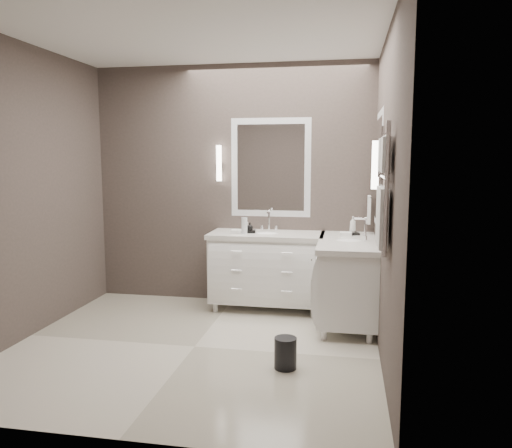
% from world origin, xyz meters
% --- Properties ---
extents(floor, '(3.20, 3.00, 0.01)m').
position_xyz_m(floor, '(0.00, 0.00, -0.01)').
color(floor, beige).
rests_on(floor, ground).
extents(ceiling, '(3.20, 3.00, 0.01)m').
position_xyz_m(ceiling, '(0.00, 0.00, 2.71)').
color(ceiling, white).
rests_on(ceiling, wall_back).
extents(wall_back, '(3.20, 0.01, 2.70)m').
position_xyz_m(wall_back, '(0.00, 1.50, 1.35)').
color(wall_back, '#453B37').
rests_on(wall_back, floor).
extents(wall_front, '(3.20, 0.01, 2.70)m').
position_xyz_m(wall_front, '(0.00, -1.50, 1.35)').
color(wall_front, '#453B37').
rests_on(wall_front, floor).
extents(wall_left, '(0.01, 3.00, 2.70)m').
position_xyz_m(wall_left, '(-1.60, 0.00, 1.35)').
color(wall_left, '#453B37').
rests_on(wall_left, floor).
extents(wall_right, '(0.01, 3.00, 2.70)m').
position_xyz_m(wall_right, '(1.60, 0.00, 1.35)').
color(wall_right, '#453B37').
rests_on(wall_right, floor).
extents(vanity_back, '(1.24, 0.59, 0.97)m').
position_xyz_m(vanity_back, '(0.45, 1.23, 0.49)').
color(vanity_back, white).
rests_on(vanity_back, floor).
extents(vanity_right, '(0.59, 1.24, 0.97)m').
position_xyz_m(vanity_right, '(1.33, 0.90, 0.49)').
color(vanity_right, white).
rests_on(vanity_right, floor).
extents(mirror_back, '(0.90, 0.02, 1.10)m').
position_xyz_m(mirror_back, '(0.45, 1.49, 1.55)').
color(mirror_back, white).
rests_on(mirror_back, wall_back).
extents(mirror_right, '(0.02, 0.90, 1.10)m').
position_xyz_m(mirror_right, '(1.59, 0.80, 1.55)').
color(mirror_right, white).
rests_on(mirror_right, wall_right).
extents(sconce_back, '(0.06, 0.06, 0.40)m').
position_xyz_m(sconce_back, '(-0.13, 1.43, 1.59)').
color(sconce_back, white).
rests_on(sconce_back, wall_back).
extents(sconce_right, '(0.06, 0.06, 0.40)m').
position_xyz_m(sconce_right, '(1.53, 0.22, 1.59)').
color(sconce_right, white).
rests_on(sconce_right, wall_right).
extents(towel_bar_corner, '(0.03, 0.22, 0.30)m').
position_xyz_m(towel_bar_corner, '(1.54, 1.36, 1.12)').
color(towel_bar_corner, white).
rests_on(towel_bar_corner, wall_right).
extents(towel_ladder, '(0.06, 0.58, 0.90)m').
position_xyz_m(towel_ladder, '(1.55, -0.40, 1.39)').
color(towel_ladder, white).
rests_on(towel_ladder, wall_right).
extents(waste_bin, '(0.18, 0.18, 0.25)m').
position_xyz_m(waste_bin, '(0.85, -0.31, 0.13)').
color(waste_bin, black).
rests_on(waste_bin, floor).
extents(amenity_tray_back, '(0.18, 0.15, 0.03)m').
position_xyz_m(amenity_tray_back, '(0.24, 1.22, 0.86)').
color(amenity_tray_back, black).
rests_on(amenity_tray_back, vanity_back).
extents(amenity_tray_right, '(0.16, 0.18, 0.02)m').
position_xyz_m(amenity_tray_right, '(1.37, 1.28, 0.86)').
color(amenity_tray_right, black).
rests_on(amenity_tray_right, vanity_right).
extents(water_bottle, '(0.08, 0.08, 0.18)m').
position_xyz_m(water_bottle, '(0.23, 1.10, 0.94)').
color(water_bottle, silver).
rests_on(water_bottle, vanity_back).
extents(soap_bottle_a, '(0.06, 0.06, 0.13)m').
position_xyz_m(soap_bottle_a, '(0.21, 1.24, 0.94)').
color(soap_bottle_a, white).
rests_on(soap_bottle_a, amenity_tray_back).
extents(soap_bottle_b, '(0.07, 0.07, 0.09)m').
position_xyz_m(soap_bottle_b, '(0.27, 1.19, 0.92)').
color(soap_bottle_b, black).
rests_on(soap_bottle_b, amenity_tray_back).
extents(soap_bottle_c, '(0.08, 0.08, 0.17)m').
position_xyz_m(soap_bottle_c, '(1.37, 1.28, 0.96)').
color(soap_bottle_c, white).
rests_on(soap_bottle_c, amenity_tray_right).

